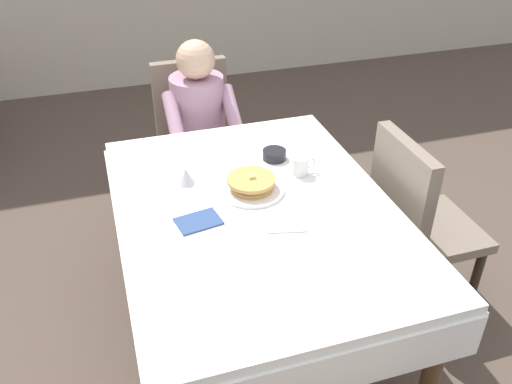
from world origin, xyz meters
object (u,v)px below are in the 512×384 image
Objects in this scene: dining_table_main at (257,225)px; syrup_pitcher at (186,176)px; chair_right_side at (415,216)px; spoon_near_edge at (287,232)px; diner_person at (200,120)px; plate_breakfast at (252,189)px; bowl_butter at (274,155)px; chair_diner at (196,130)px; fork_left_of_plate at (209,200)px; cup_coffee at (301,166)px; knife_right_of_plate at (295,186)px; breakfast_stack at (252,183)px.

syrup_pitcher is at bearing 132.17° from dining_table_main.
chair_right_side reaches higher than spoon_near_edge.
plate_breakfast is (0.03, -0.89, 0.08)m from diner_person.
bowl_butter is at bearing 108.19° from diner_person.
chair_diner is 11.63× the size of syrup_pitcher.
chair_right_side is 0.97m from fork_left_of_plate.
cup_coffee is 0.18m from bowl_butter.
diner_person is at bearing 73.65° from syrup_pitcher.
spoon_near_edge is at bearing -117.93° from cup_coffee.
plate_breakfast is 1.40× the size of knife_right_of_plate.
spoon_near_edge is (0.05, -0.32, -0.01)m from plate_breakfast.
spoon_near_edge is (-0.71, -0.19, 0.21)m from chair_right_side.
chair_diner is 1.11m from knife_right_of_plate.
plate_breakfast is 0.29m from bowl_butter.
chair_right_side is 4.53× the size of breakfast_stack.
knife_right_of_plate is at bearing 101.90° from chair_diner.
syrup_pitcher is at bearing -168.14° from bowl_butter.
breakfast_stack is 1.87× the size of bowl_butter.
dining_table_main is at bearing -97.62° from breakfast_stack.
chair_right_side is 8.45× the size of bowl_butter.
plate_breakfast is at bearing 111.14° from spoon_near_edge.
syrup_pitcher reaches higher than spoon_near_edge.
dining_table_main is 0.42m from bowl_butter.
breakfast_stack is 1.37× the size of spoon_near_edge.
bowl_butter is at bearing -49.71° from fork_left_of_plate.
chair_diner is at bearing 91.89° from plate_breakfast.
chair_diner reaches higher than fork_left_of_plate.
knife_right_of_plate is (0.22, -0.91, 0.07)m from diner_person.
diner_person reaches higher than spoon_near_edge.
diner_person reaches higher than bowl_butter.
breakfast_stack is 1.03× the size of knife_right_of_plate.
fork_left_of_plate is at bearing -145.88° from bowl_butter.
dining_table_main is 19.05× the size of syrup_pitcher.
knife_right_of_plate is at bearing -88.12° from bowl_butter.
diner_person is 6.22× the size of fork_left_of_plate.
chair_diner and chair_right_side have the same top height.
breakfast_stack is at bearing -163.57° from cup_coffee.
fork_left_of_plate is at bearing 81.70° from chair_diner.
syrup_pitcher is at bearing 171.98° from cup_coffee.
knife_right_of_plate is at bearing -123.72° from cup_coffee.
dining_table_main is 5.44× the size of plate_breakfast.
breakfast_stack reaches higher than knife_right_of_plate.
bowl_butter is 0.25m from knife_right_of_plate.
dining_table_main is 13.85× the size of bowl_butter.
chair_right_side reaches higher than cup_coffee.
syrup_pitcher is (-0.26, 0.14, -0.01)m from breakfast_stack.
breakfast_stack is at bearing -79.06° from fork_left_of_plate.
chair_diner is 8.23× the size of cup_coffee.
fork_left_of_plate is (-0.16, -0.91, 0.07)m from diner_person.
cup_coffee reaches higher than fork_left_of_plate.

